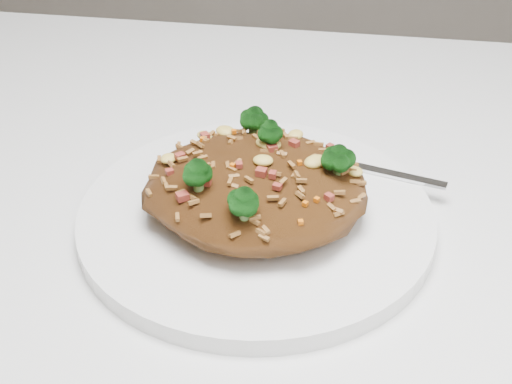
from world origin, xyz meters
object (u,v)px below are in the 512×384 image
(dining_table, at_px, (171,323))
(fork, at_px, (354,166))
(fried_rice, at_px, (256,179))
(plate, at_px, (256,217))

(dining_table, relative_size, fork, 7.46)
(dining_table, bearing_deg, fried_rice, 19.28)
(dining_table, relative_size, fried_rice, 7.50)
(dining_table, height_order, fork, fork)
(fork, bearing_deg, plate, -121.45)
(dining_table, distance_m, fried_rice, 0.15)
(plate, relative_size, fried_rice, 1.62)
(fried_rice, bearing_deg, plate, -131.95)
(dining_table, bearing_deg, fork, 33.94)
(plate, height_order, fork, fork)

